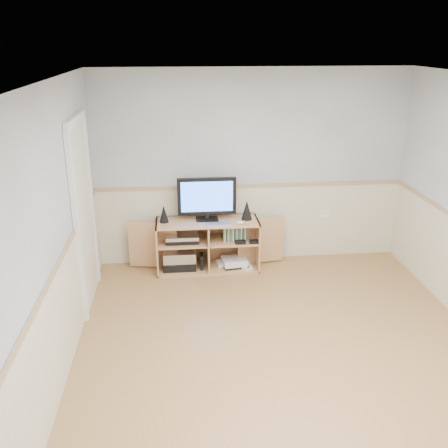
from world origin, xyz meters
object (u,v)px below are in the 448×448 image
(media_cabinet, at_px, (207,243))
(keyboard, at_px, (218,224))
(game_consoles, at_px, (233,262))
(monitor, at_px, (207,197))

(media_cabinet, bearing_deg, keyboard, -57.90)
(media_cabinet, xyz_separation_m, game_consoles, (0.33, -0.07, -0.26))
(monitor, bearing_deg, game_consoles, -10.31)
(keyboard, bearing_deg, game_consoles, 30.67)
(media_cabinet, relative_size, monitor, 2.76)
(media_cabinet, distance_m, monitor, 0.62)
(media_cabinet, xyz_separation_m, monitor, (-0.00, -0.01, 0.62))
(media_cabinet, height_order, game_consoles, media_cabinet)
(media_cabinet, xyz_separation_m, keyboard, (0.12, -0.20, 0.32))
(media_cabinet, height_order, monitor, monitor)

